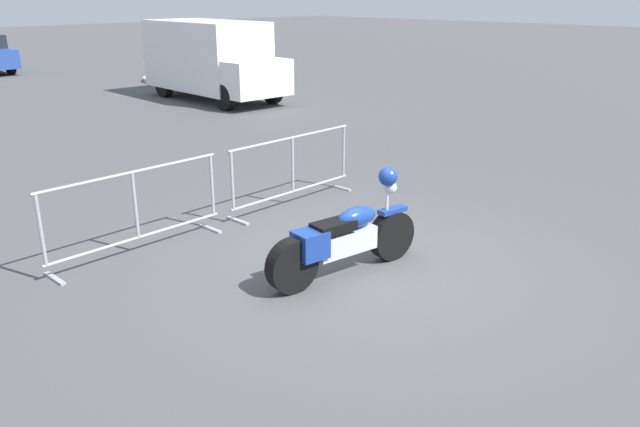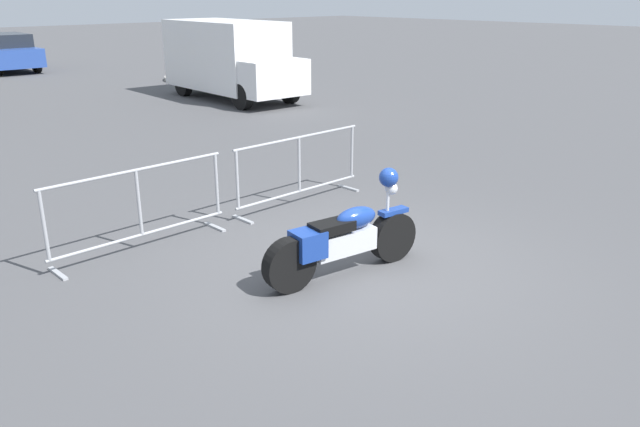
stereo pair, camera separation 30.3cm
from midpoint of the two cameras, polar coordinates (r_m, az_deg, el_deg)
ground_plane at (r=7.53m, az=3.24°, el=-4.86°), size 120.00×120.00×0.00m
motorcycle at (r=7.16m, az=1.08°, el=-2.25°), size 2.10×0.49×1.19m
crowd_barrier_near at (r=8.09m, az=-17.53°, el=0.23°), size 2.45×0.47×1.07m
crowd_barrier_far at (r=9.56m, az=-3.43°, el=4.05°), size 2.45×0.47×1.07m
delivery_van at (r=19.65m, az=-10.38°, el=13.81°), size 2.17×5.08×2.31m
planter_island at (r=24.48m, az=-11.49°, el=12.38°), size 3.88×3.88×0.94m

